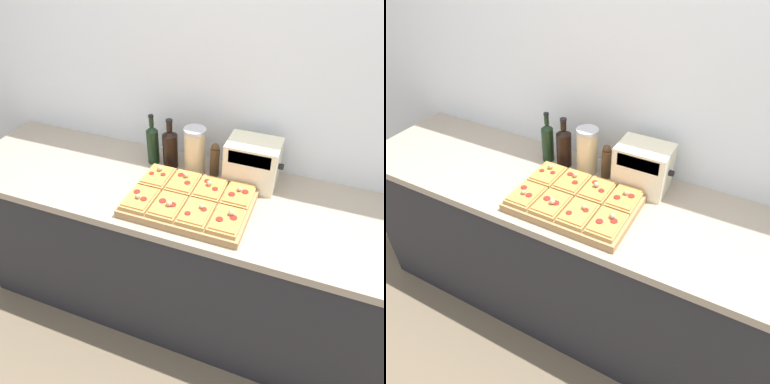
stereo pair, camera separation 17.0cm
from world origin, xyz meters
The scene contains 17 objects.
ground_plane centered at (0.00, 0.00, 0.00)m, with size 12.00×12.00×0.00m, color brown.
wall_back centered at (0.00, 0.67, 1.25)m, with size 6.00×0.06×2.50m.
kitchen_counter centered at (0.00, 0.32, 0.45)m, with size 2.63×0.67×0.90m.
cutting_board centered at (-0.05, 0.22, 0.92)m, with size 0.56×0.39×0.04m, color #A37A4C.
pizza_slice_back_left centered at (-0.25, 0.31, 0.95)m, with size 0.12×0.18×0.05m.
pizza_slice_back_midleft centered at (-0.12, 0.31, 0.95)m, with size 0.12×0.18×0.05m.
pizza_slice_back_midright centered at (0.02, 0.31, 0.95)m, with size 0.12×0.18×0.05m.
pizza_slice_back_right centered at (0.15, 0.31, 0.95)m, with size 0.12×0.18×0.05m.
pizza_slice_front_left centered at (-0.25, 0.13, 0.95)m, with size 0.12×0.18×0.05m.
pizza_slice_front_midleft centered at (-0.12, 0.13, 0.95)m, with size 0.12×0.18×0.05m.
pizza_slice_front_midright centered at (0.02, 0.13, 0.95)m, with size 0.12×0.18×0.05m.
pizza_slice_front_right centered at (0.15, 0.13, 0.95)m, with size 0.12×0.18×0.05m.
olive_oil_bottle centered at (-0.36, 0.50, 1.01)m, with size 0.06×0.06×0.27m.
wine_bottle centered at (-0.27, 0.50, 1.01)m, with size 0.08×0.08×0.27m.
grain_jar_tall centered at (-0.13, 0.50, 1.02)m, with size 0.11×0.11×0.24m.
pepper_mill centered at (-0.03, 0.50, 0.99)m, with size 0.05×0.05×0.18m.
toaster_oven centered at (0.16, 0.50, 1.02)m, with size 0.27×0.18×0.23m.
Camera 2 is at (0.59, -0.93, 2.00)m, focal length 35.00 mm.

